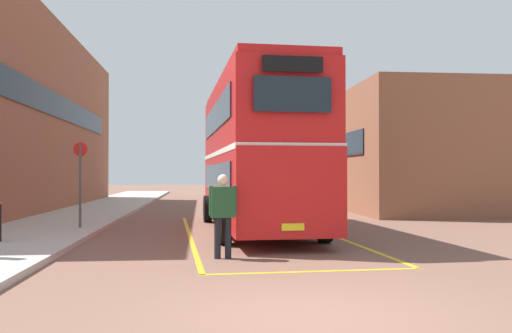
{
  "coord_description": "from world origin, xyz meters",
  "views": [
    {
      "loc": [
        -1.41,
        -6.89,
        1.83
      ],
      "look_at": [
        0.59,
        13.12,
        2.08
      ],
      "focal_mm": 38.07,
      "sensor_mm": 36.0,
      "label": 1
    }
  ],
  "objects_px": {
    "double_decker_bus": "(256,152)",
    "pedestrian_boarding": "(223,209)",
    "single_deck_bus": "(261,176)",
    "bus_stop_sign": "(80,176)"
  },
  "relations": [
    {
      "from": "double_decker_bus",
      "to": "pedestrian_boarding",
      "type": "relative_size",
      "value": 5.91
    },
    {
      "from": "bus_stop_sign",
      "to": "double_decker_bus",
      "type": "bearing_deg",
      "value": -1.8
    },
    {
      "from": "single_deck_bus",
      "to": "double_decker_bus",
      "type": "bearing_deg",
      "value": -96.71
    },
    {
      "from": "single_deck_bus",
      "to": "bus_stop_sign",
      "type": "relative_size",
      "value": 3.47
    },
    {
      "from": "double_decker_bus",
      "to": "pedestrian_boarding",
      "type": "distance_m",
      "value": 5.9
    },
    {
      "from": "single_deck_bus",
      "to": "pedestrian_boarding",
      "type": "distance_m",
      "value": 24.53
    },
    {
      "from": "double_decker_bus",
      "to": "single_deck_bus",
      "type": "relative_size",
      "value": 1.16
    },
    {
      "from": "pedestrian_boarding",
      "to": "bus_stop_sign",
      "type": "xyz_separation_m",
      "value": [
        -4.24,
        5.75,
        0.68
      ]
    },
    {
      "from": "single_deck_bus",
      "to": "pedestrian_boarding",
      "type": "bearing_deg",
      "value": -98.13
    },
    {
      "from": "double_decker_bus",
      "to": "single_deck_bus",
      "type": "bearing_deg",
      "value": 83.29
    }
  ]
}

